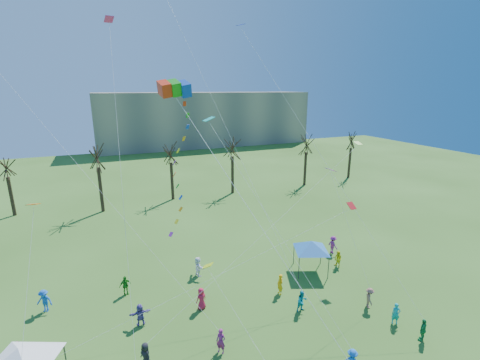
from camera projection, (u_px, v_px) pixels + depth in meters
name	position (u px, v px, depth m)	size (l,w,h in m)	color
distant_building	(206.00, 119.00, 96.72)	(60.00, 14.00, 15.00)	gray
bare_tree_row	(172.00, 158.00, 48.10)	(70.03, 7.85, 9.54)	black
big_box_kite	(184.00, 171.00, 19.83)	(4.33, 6.06, 18.11)	red
canopy_tent_white	(20.00, 356.00, 17.18)	(4.06, 4.06, 3.32)	#3F3F44
canopy_tent_blue	(311.00, 246.00, 29.90)	(3.69, 3.69, 2.98)	#3F3F44
festival_crowd	(221.00, 309.00, 23.93)	(27.06, 15.17, 1.81)	red
small_kites_aloft	(217.00, 134.00, 23.95)	(29.69, 17.95, 32.71)	orange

